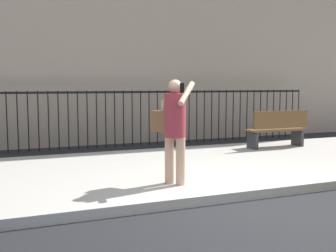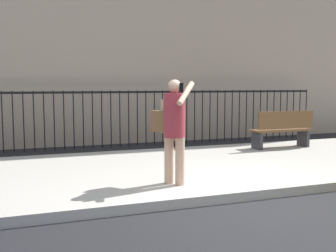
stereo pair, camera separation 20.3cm
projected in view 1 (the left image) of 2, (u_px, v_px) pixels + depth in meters
name	position (u px, v px, depth m)	size (l,w,h in m)	color
ground_plane	(238.00, 202.00, 5.98)	(60.00, 60.00, 0.00)	black
sidewalk	(180.00, 169.00, 8.01)	(28.00, 4.40, 0.15)	#B2ADA3
iron_fence	(128.00, 111.00, 11.33)	(12.03, 0.04, 1.60)	black
pedestrian_on_phone	(174.00, 124.00, 6.39)	(0.67, 0.70, 1.68)	tan
street_bench	(278.00, 128.00, 10.22)	(1.60, 0.45, 0.95)	brown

